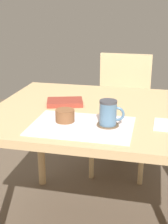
% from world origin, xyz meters
% --- Properties ---
extents(dining_table, '(1.10, 0.88, 0.72)m').
position_xyz_m(dining_table, '(0.00, 0.00, 0.65)').
color(dining_table, tan).
rests_on(dining_table, ground_plane).
extents(wooden_chair, '(0.43, 0.43, 0.86)m').
position_xyz_m(wooden_chair, '(0.01, 0.78, 0.48)').
color(wooden_chair, '#D1B27F').
rests_on(wooden_chair, ground_plane).
extents(placemat, '(0.43, 0.30, 0.00)m').
position_xyz_m(placemat, '(-0.06, -0.24, 0.73)').
color(placemat, silver).
rests_on(placemat, dining_table).
extents(pastry_plate, '(0.14, 0.14, 0.01)m').
position_xyz_m(pastry_plate, '(-0.13, -0.24, 0.73)').
color(pastry_plate, white).
rests_on(pastry_plate, placemat).
extents(pastry, '(0.08, 0.08, 0.05)m').
position_xyz_m(pastry, '(-0.13, -0.24, 0.77)').
color(pastry, brown).
rests_on(pastry, pastry_plate).
extents(coffee_coaster, '(0.09, 0.09, 0.00)m').
position_xyz_m(coffee_coaster, '(0.05, -0.21, 0.73)').
color(coffee_coaster, brown).
rests_on(coffee_coaster, placemat).
extents(coffee_mug, '(0.11, 0.07, 0.11)m').
position_xyz_m(coffee_mug, '(0.05, -0.21, 0.78)').
color(coffee_mug, slate).
rests_on(coffee_mug, coffee_coaster).
extents(teaspoon, '(0.13, 0.02, 0.01)m').
position_xyz_m(teaspoon, '(-0.13, -0.35, 0.73)').
color(teaspoon, silver).
rests_on(teaspoon, placemat).
extents(small_book, '(0.21, 0.17, 0.02)m').
position_xyz_m(small_book, '(-0.21, 0.03, 0.74)').
color(small_book, maroon).
rests_on(small_book, dining_table).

